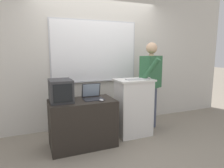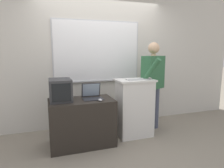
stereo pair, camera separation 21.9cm
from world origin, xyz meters
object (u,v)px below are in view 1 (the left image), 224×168
object	(u,v)px
laptop	(92,94)
wireless_keyboard	(137,79)
side_desk	(83,123)
computer_mouse_by_keyboard	(149,78)
crt_monitor	(61,91)
computer_mouse_by_laptop	(101,100)
person_presenter	(151,80)
lectern_podium	(134,107)

from	to	relation	value
laptop	wireless_keyboard	distance (m)	0.83
side_desk	computer_mouse_by_keyboard	xyz separation A→B (m)	(1.21, 0.00, 0.67)
laptop	crt_monitor	distance (m)	0.51
wireless_keyboard	computer_mouse_by_keyboard	bearing A→B (deg)	-1.69
laptop	computer_mouse_by_laptop	size ratio (longest dim) A/B	3.17
computer_mouse_by_laptop	crt_monitor	world-z (taller)	crt_monitor
crt_monitor	wireless_keyboard	bearing A→B (deg)	-1.78
side_desk	computer_mouse_by_keyboard	size ratio (longest dim) A/B	10.20
laptop	computer_mouse_by_laptop	world-z (taller)	laptop
laptop	computer_mouse_by_laptop	distance (m)	0.25
computer_mouse_by_laptop	crt_monitor	distance (m)	0.64
side_desk	computer_mouse_by_laptop	xyz separation A→B (m)	(0.26, -0.17, 0.39)
side_desk	person_presenter	size ratio (longest dim) A/B	0.61
side_desk	wireless_keyboard	size ratio (longest dim) A/B	2.48
person_presenter	computer_mouse_by_laptop	world-z (taller)	person_presenter
lectern_podium	laptop	world-z (taller)	lectern_podium
lectern_podium	crt_monitor	xyz separation A→B (m)	(-1.27, -0.01, 0.41)
lectern_podium	side_desk	world-z (taller)	lectern_podium
computer_mouse_by_keyboard	lectern_podium	bearing A→B (deg)	166.44
computer_mouse_by_keyboard	crt_monitor	distance (m)	1.53
laptop	computer_mouse_by_keyboard	distance (m)	1.05
computer_mouse_by_keyboard	crt_monitor	world-z (taller)	crt_monitor
laptop	side_desk	bearing A→B (deg)	-162.83
computer_mouse_by_laptop	lectern_podium	bearing A→B (deg)	18.38
person_presenter	computer_mouse_by_laptop	xyz separation A→B (m)	(-1.13, -0.37, -0.21)
wireless_keyboard	crt_monitor	world-z (taller)	crt_monitor
lectern_podium	laptop	size ratio (longest dim) A/B	3.24
lectern_podium	side_desk	distance (m)	0.97
person_presenter	computer_mouse_by_keyboard	distance (m)	0.28
side_desk	crt_monitor	distance (m)	0.63
person_presenter	wireless_keyboard	distance (m)	0.46
wireless_keyboard	crt_monitor	distance (m)	1.31
wireless_keyboard	crt_monitor	xyz separation A→B (m)	(-1.30, 0.04, -0.11)
lectern_podium	person_presenter	size ratio (longest dim) A/B	0.61
person_presenter	laptop	bearing A→B (deg)	161.48
lectern_podium	computer_mouse_by_keyboard	world-z (taller)	computer_mouse_by_keyboard
person_presenter	computer_mouse_by_laptop	bearing A→B (deg)	172.72
side_desk	laptop	distance (m)	0.49
computer_mouse_by_laptop	computer_mouse_by_keyboard	bearing A→B (deg)	10.08
person_presenter	crt_monitor	world-z (taller)	person_presenter
person_presenter	computer_mouse_by_keyboard	size ratio (longest dim) A/B	16.76
computer_mouse_by_laptop	crt_monitor	xyz separation A→B (m)	(-0.58, 0.22, 0.15)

